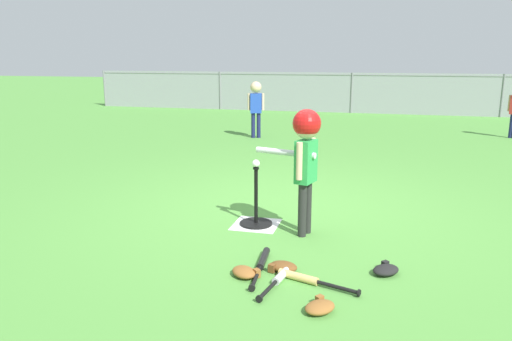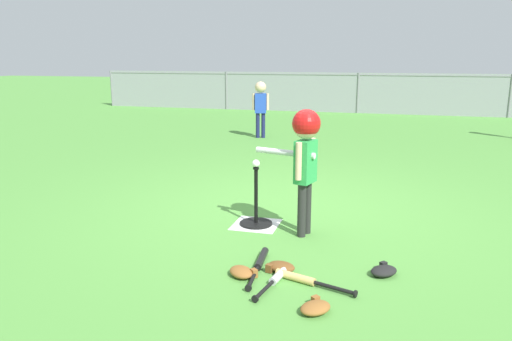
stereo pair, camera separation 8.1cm
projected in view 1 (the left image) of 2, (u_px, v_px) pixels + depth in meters
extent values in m
plane|color=#51933D|center=(288.00, 209.00, 5.38)|extent=(60.00, 60.00, 0.00)
cube|color=white|center=(256.00, 224.00, 4.89)|extent=(0.44, 0.44, 0.01)
cylinder|color=black|center=(256.00, 223.00, 4.88)|extent=(0.32, 0.32, 0.03)
cylinder|color=black|center=(256.00, 195.00, 4.82)|extent=(0.04, 0.04, 0.56)
cylinder|color=black|center=(256.00, 168.00, 4.76)|extent=(0.06, 0.06, 0.02)
sphere|color=white|center=(256.00, 163.00, 4.75)|extent=(0.07, 0.07, 0.07)
cylinder|color=#262626|center=(302.00, 210.00, 4.52)|extent=(0.08, 0.08, 0.50)
cylinder|color=#262626|center=(307.00, 207.00, 4.62)|extent=(0.08, 0.08, 0.50)
cube|color=green|center=(306.00, 161.00, 4.47)|extent=(0.19, 0.25, 0.39)
cylinder|color=beige|center=(299.00, 161.00, 4.35)|extent=(0.06, 0.06, 0.33)
cylinder|color=beige|center=(312.00, 156.00, 4.58)|extent=(0.06, 0.06, 0.33)
sphere|color=beige|center=(307.00, 127.00, 4.40)|extent=(0.22, 0.22, 0.22)
sphere|color=red|center=(307.00, 123.00, 4.39)|extent=(0.26, 0.26, 0.26)
cylinder|color=silver|center=(285.00, 153.00, 4.56)|extent=(0.59, 0.22, 0.06)
cylinder|color=#191E4C|center=(259.00, 125.00, 10.01)|extent=(0.08, 0.08, 0.50)
cylinder|color=#191E4C|center=(253.00, 125.00, 10.01)|extent=(0.08, 0.08, 0.50)
cube|color=#2347B7|center=(256.00, 103.00, 9.91)|extent=(0.25, 0.19, 0.39)
cylinder|color=beige|center=(263.00, 102.00, 9.91)|extent=(0.06, 0.06, 0.34)
cylinder|color=beige|center=(249.00, 102.00, 9.91)|extent=(0.06, 0.06, 0.34)
sphere|color=beige|center=(256.00, 87.00, 9.84)|extent=(0.22, 0.22, 0.22)
cylinder|color=#191E4C|center=(511.00, 126.00, 9.99)|extent=(0.08, 0.08, 0.48)
cylinder|color=tan|center=(510.00, 103.00, 9.94)|extent=(0.05, 0.05, 0.32)
cylinder|color=silver|center=(283.00, 274.00, 3.71)|extent=(0.11, 0.29, 0.06)
cylinder|color=black|center=(268.00, 290.00, 3.46)|extent=(0.08, 0.28, 0.03)
cylinder|color=black|center=(259.00, 299.00, 3.33)|extent=(0.05, 0.02, 0.05)
cylinder|color=#DBB266|center=(298.00, 277.00, 3.67)|extent=(0.32, 0.16, 0.06)
cylinder|color=black|center=(338.00, 287.00, 3.50)|extent=(0.31, 0.12, 0.03)
cylinder|color=black|center=(359.00, 293.00, 3.42)|extent=(0.03, 0.05, 0.05)
cylinder|color=black|center=(263.00, 259.00, 4.00)|extent=(0.09, 0.35, 0.06)
cylinder|color=black|center=(256.00, 277.00, 3.66)|extent=(0.06, 0.35, 0.03)
cylinder|color=black|center=(252.00, 288.00, 3.49)|extent=(0.05, 0.02, 0.05)
ellipsoid|color=brown|center=(320.00, 307.00, 3.21)|extent=(0.26, 0.27, 0.07)
cube|color=brown|center=(320.00, 300.00, 3.31)|extent=(0.06, 0.06, 0.06)
ellipsoid|color=black|center=(386.00, 270.00, 3.77)|extent=(0.27, 0.27, 0.07)
cube|color=black|center=(385.00, 265.00, 3.86)|extent=(0.06, 0.06, 0.06)
ellipsoid|color=brown|center=(244.00, 272.00, 3.74)|extent=(0.27, 0.27, 0.07)
cube|color=brown|center=(257.00, 273.00, 3.72)|extent=(0.06, 0.06, 0.06)
ellipsoid|color=brown|center=(284.00, 267.00, 3.83)|extent=(0.25, 0.21, 0.07)
cube|color=brown|center=(272.00, 268.00, 3.80)|extent=(0.06, 0.05, 0.06)
cylinder|color=slate|center=(105.00, 88.00, 16.26)|extent=(0.06, 0.06, 1.15)
cylinder|color=slate|center=(220.00, 91.00, 15.28)|extent=(0.06, 0.06, 1.15)
cylinder|color=slate|center=(352.00, 93.00, 14.29)|extent=(0.06, 0.06, 1.15)
cylinder|color=slate|center=(502.00, 96.00, 13.31)|extent=(0.06, 0.06, 1.15)
cube|color=gray|center=(352.00, 75.00, 14.18)|extent=(16.00, 0.03, 0.03)
cube|color=gray|center=(352.00, 93.00, 14.29)|extent=(16.00, 0.01, 1.15)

